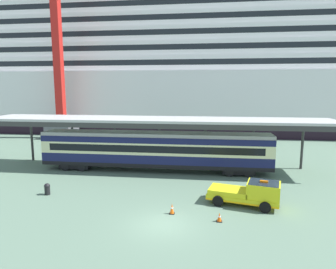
{
  "coord_description": "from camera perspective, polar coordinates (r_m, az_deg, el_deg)",
  "views": [
    {
      "loc": [
        2.62,
        -17.8,
        8.67
      ],
      "look_at": [
        -0.79,
        8.62,
        4.5
      ],
      "focal_mm": 31.9,
      "sensor_mm": 36.0,
      "label": 1
    }
  ],
  "objects": [
    {
      "name": "ground_plane",
      "position": [
        19.97,
        -0.96,
        -16.83
      ],
      "size": [
        400.0,
        400.0,
        0.0
      ],
      "primitive_type": "plane",
      "color": "#58735F"
    },
    {
      "name": "cruise_ship",
      "position": [
        66.78,
        1.45,
        12.92
      ],
      "size": [
        129.2,
        29.04,
        39.86
      ],
      "color": "black",
      "rests_on": "ground"
    },
    {
      "name": "platform_canopy",
      "position": [
        31.21,
        -2.39,
        2.57
      ],
      "size": [
        36.22,
        5.43,
        5.53
      ],
      "color": "#B8B8B8",
      "rests_on": "ground"
    },
    {
      "name": "train_carriage",
      "position": [
        31.22,
        -2.5,
        -2.87
      ],
      "size": [
        23.75,
        2.81,
        4.11
      ],
      "color": "black",
      "rests_on": "ground"
    },
    {
      "name": "service_truck",
      "position": [
        23.33,
        15.43,
        -10.65
      ],
      "size": [
        5.53,
        3.21,
        2.02
      ],
      "color": "yellow",
      "rests_on": "ground"
    },
    {
      "name": "traffic_cone_near",
      "position": [
        20.53,
        9.79,
        -15.31
      ],
      "size": [
        0.36,
        0.36,
        0.6
      ],
      "color": "black",
      "rests_on": "ground"
    },
    {
      "name": "traffic_cone_mid",
      "position": [
        21.34,
        0.77,
        -13.98
      ],
      "size": [
        0.36,
        0.36,
        0.76
      ],
      "color": "black",
      "rests_on": "ground"
    },
    {
      "name": "dockside_crane",
      "position": [
        55.65,
        -19.88,
        20.4
      ],
      "size": [
        16.72,
        4.4,
        62.09
      ],
      "color": "#595960",
      "rests_on": "ground"
    },
    {
      "name": "quay_bollard",
      "position": [
        26.72,
        -22.08,
        -9.55
      ],
      "size": [
        0.48,
        0.48,
        0.96
      ],
      "color": "black",
      "rests_on": "ground"
    }
  ]
}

